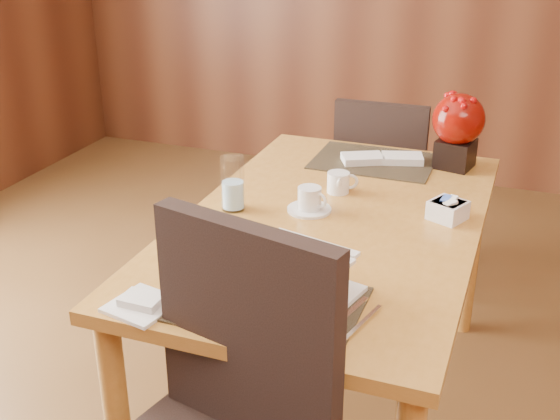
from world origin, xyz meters
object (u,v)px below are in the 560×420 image
at_px(far_chair, 382,181).
at_px(soup_setting, 290,280).
at_px(berry_decor, 458,126).
at_px(dining_table, 332,246).
at_px(creamer_jug, 338,182).
at_px(bread_plate, 142,305).
at_px(coffee_cup, 309,201).
at_px(water_glass, 233,184).
at_px(sugar_caddy, 448,210).

bearing_deg(far_chair, soup_setting, 92.05).
bearing_deg(berry_decor, far_chair, 132.54).
xyz_separation_m(dining_table, creamer_jug, (-0.04, 0.21, 0.13)).
distance_m(dining_table, far_chair, 0.99).
bearing_deg(bread_plate, coffee_cup, 73.77).
xyz_separation_m(creamer_jug, far_chair, (-0.01, 0.76, -0.28)).
distance_m(dining_table, bread_plate, 0.74).
xyz_separation_m(water_glass, bread_plate, (0.03, -0.63, -0.08)).
distance_m(sugar_caddy, far_chair, 0.98).
relative_size(dining_table, bread_plate, 9.97).
height_order(creamer_jug, bread_plate, creamer_jug).
bearing_deg(soup_setting, sugar_caddy, 78.75).
relative_size(coffee_cup, creamer_jug, 1.45).
relative_size(creamer_jug, far_chair, 0.11).
xyz_separation_m(dining_table, far_chair, (-0.05, 0.98, -0.15)).
bearing_deg(berry_decor, dining_table, -116.08).
relative_size(water_glass, far_chair, 0.20).
distance_m(water_glass, far_chair, 1.11).
bearing_deg(sugar_caddy, soup_setting, -115.41).
distance_m(water_glass, bread_plate, 0.63).
relative_size(water_glass, sugar_caddy, 1.77).
bearing_deg(berry_decor, water_glass, -133.78).
height_order(coffee_cup, bread_plate, coffee_cup).
bearing_deg(bread_plate, berry_decor, 65.27).
relative_size(sugar_caddy, far_chair, 0.11).
height_order(coffee_cup, water_glass, water_glass).
relative_size(coffee_cup, far_chair, 0.16).
bearing_deg(berry_decor, coffee_cup, -123.73).
distance_m(coffee_cup, far_chair, 0.99).
bearing_deg(soup_setting, dining_table, 108.53).
height_order(coffee_cup, sugar_caddy, coffee_cup).
distance_m(water_glass, sugar_caddy, 0.68).
height_order(dining_table, creamer_jug, creamer_jug).
relative_size(coffee_cup, water_glass, 0.81).
xyz_separation_m(sugar_caddy, far_chair, (-0.39, 0.86, -0.28)).
bearing_deg(water_glass, creamer_jug, 42.52).
height_order(water_glass, berry_decor, berry_decor).
bearing_deg(bread_plate, sugar_caddy, 51.45).
distance_m(soup_setting, creamer_jug, 0.73).
bearing_deg(soup_setting, creamer_jug, 110.75).
height_order(soup_setting, sugar_caddy, soup_setting).
xyz_separation_m(coffee_cup, far_chair, (0.04, 0.95, -0.28)).
bearing_deg(water_glass, far_chair, 75.01).
xyz_separation_m(dining_table, berry_decor, (0.29, 0.60, 0.26)).
xyz_separation_m(water_glass, far_chair, (0.27, 1.02, -0.34)).
relative_size(water_glass, berry_decor, 0.63).
bearing_deg(sugar_caddy, berry_decor, 95.28).
xyz_separation_m(soup_setting, far_chair, (-0.09, 1.49, -0.30)).
distance_m(dining_table, soup_setting, 0.53).
bearing_deg(bread_plate, dining_table, 66.50).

